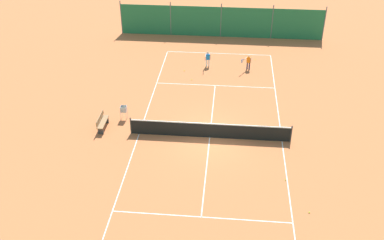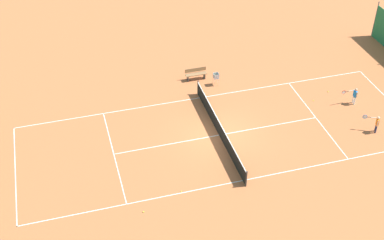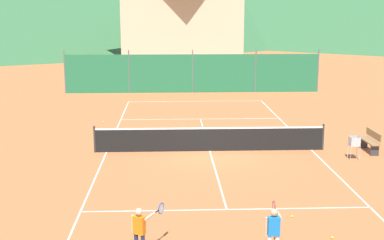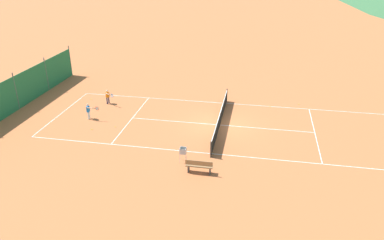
{
  "view_description": "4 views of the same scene",
  "coord_description": "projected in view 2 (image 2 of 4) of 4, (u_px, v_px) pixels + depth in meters",
  "views": [
    {
      "loc": [
        -0.96,
        21.21,
        14.54
      ],
      "look_at": [
        1.09,
        -0.72,
        0.67
      ],
      "focal_mm": 42.0,
      "sensor_mm": 36.0,
      "label": 1
    },
    {
      "loc": [
        -23.66,
        8.46,
        20.19
      ],
      "look_at": [
        1.11,
        1.39,
        0.63
      ],
      "focal_mm": 50.0,
      "sensor_mm": 36.0,
      "label": 2
    },
    {
      "loc": [
        -1.59,
        -20.57,
        5.51
      ],
      "look_at": [
        -0.65,
        1.49,
        0.96
      ],
      "focal_mm": 50.0,
      "sensor_mm": 36.0,
      "label": 3
    },
    {
      "loc": [
        23.56,
        2.48,
        11.22
      ],
      "look_at": [
        1.26,
        -1.74,
        0.8
      ],
      "focal_mm": 35.0,
      "sensor_mm": 36.0,
      "label": 4
    }
  ],
  "objects": [
    {
      "name": "courtside_bench",
      "position": [
        196.0,
        74.0,
        36.85
      ],
      "size": [
        0.36,
        1.5,
        0.84
      ],
      "color": "olive",
      "rests_on": "ground"
    },
    {
      "name": "tennis_ball_by_net_left",
      "position": [
        181.0,
        191.0,
        28.34
      ],
      "size": [
        0.07,
        0.07,
        0.07
      ],
      "primitive_type": "sphere",
      "color": "#CCE033",
      "rests_on": "ground"
    },
    {
      "name": "tennis_net",
      "position": [
        219.0,
        129.0,
        31.88
      ],
      "size": [
        9.18,
        0.08,
        1.06
      ],
      "color": "#2D2D2D",
      "rests_on": "ground"
    },
    {
      "name": "ground_plane",
      "position": [
        219.0,
        135.0,
        32.19
      ],
      "size": [
        600.0,
        600.0,
        0.0
      ],
      "primitive_type": "plane",
      "color": "#BC6638"
    },
    {
      "name": "ball_hopper",
      "position": [
        216.0,
        77.0,
        36.18
      ],
      "size": [
        0.36,
        0.36,
        0.89
      ],
      "color": "#B7B7BC",
      "rests_on": "ground"
    },
    {
      "name": "tennis_ball_alley_right",
      "position": [
        328.0,
        92.0,
        35.84
      ],
      "size": [
        0.07,
        0.07,
        0.07
      ],
      "primitive_type": "sphere",
      "color": "#CCE033",
      "rests_on": "ground"
    },
    {
      "name": "player_near_service",
      "position": [
        354.0,
        95.0,
        34.38
      ],
      "size": [
        0.4,
        1.0,
        1.18
      ],
      "color": "white",
      "rests_on": "ground"
    },
    {
      "name": "player_near_baseline",
      "position": [
        376.0,
        123.0,
        32.04
      ],
      "size": [
        0.74,
        0.85,
        1.15
      ],
      "color": "#23284C",
      "rests_on": "ground"
    },
    {
      "name": "tennis_ball_near_corner",
      "position": [
        313.0,
        101.0,
        35.02
      ],
      "size": [
        0.07,
        0.07,
        0.07
      ],
      "primitive_type": "sphere",
      "color": "#CCE033",
      "rests_on": "ground"
    },
    {
      "name": "tennis_ball_mid_court",
      "position": [
        143.0,
        212.0,
        27.17
      ],
      "size": [
        0.07,
        0.07,
        0.07
      ],
      "primitive_type": "sphere",
      "color": "#CCE033",
      "rests_on": "ground"
    },
    {
      "name": "court_line_markings",
      "position": [
        219.0,
        135.0,
        32.18
      ],
      "size": [
        8.25,
        23.85,
        0.01
      ],
      "color": "white",
      "rests_on": "ground"
    }
  ]
}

